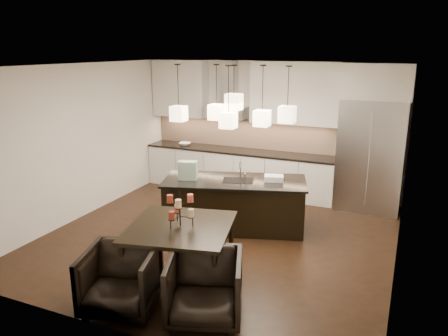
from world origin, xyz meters
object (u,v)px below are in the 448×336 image
at_px(island_body, 234,205).
at_px(armchair_left, 120,280).
at_px(refrigerator, 370,156).
at_px(armchair_right, 205,288).
at_px(dining_table, 181,253).

distance_m(island_body, armchair_left, 2.88).
bearing_deg(armchair_left, refrigerator, 47.10).
height_order(island_body, armchair_right, island_body).
bearing_deg(dining_table, refrigerator, 49.54).
relative_size(refrigerator, dining_table, 1.62).
bearing_deg(refrigerator, armchair_right, -106.41).
relative_size(dining_table, armchair_right, 1.52).
xyz_separation_m(island_body, dining_table, (0.03, -1.97, -0.02)).
bearing_deg(dining_table, armchair_right, -57.40).
height_order(refrigerator, island_body, refrigerator).
xyz_separation_m(refrigerator, island_body, (-2.03, -1.88, -0.66)).
xyz_separation_m(armchair_left, armchair_right, (1.01, 0.23, 0.01)).
distance_m(dining_table, armchair_left, 0.95).
bearing_deg(island_body, armchair_left, -113.10).
bearing_deg(refrigerator, dining_table, -117.48).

